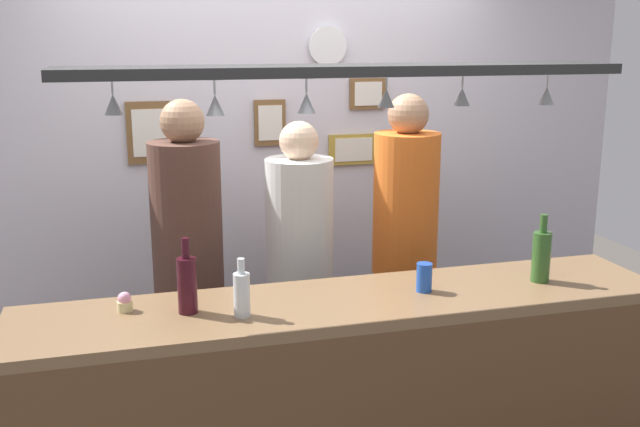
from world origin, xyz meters
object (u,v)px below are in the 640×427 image
at_px(bottle_champagne_green, 541,255).
at_px(cupcake, 125,302).
at_px(person_left_brown_shirt, 188,245).
at_px(picture_frame_caricature, 151,133).
at_px(drink_can, 424,277).
at_px(wall_clock, 328,46).
at_px(picture_frame_lower_pair, 353,149).
at_px(picture_frame_crest, 270,123).
at_px(person_right_orange_shirt, 405,229).
at_px(person_middle_white_patterned_shirt, 300,251).
at_px(bottle_soda_clear, 242,293).
at_px(picture_frame_upper_small, 368,94).
at_px(bottle_wine_dark_red, 187,284).

distance_m(bottle_champagne_green, cupcake, 1.76).
xyz_separation_m(person_left_brown_shirt, picture_frame_caricature, (-0.12, 0.65, 0.47)).
height_order(drink_can, wall_clock, wall_clock).
relative_size(picture_frame_lower_pair, picture_frame_crest, 1.15).
height_order(person_left_brown_shirt, wall_clock, wall_clock).
distance_m(person_right_orange_shirt, picture_frame_lower_pair, 0.73).
distance_m(person_right_orange_shirt, wall_clock, 1.15).
bearing_deg(wall_clock, person_left_brown_shirt, -144.20).
xyz_separation_m(person_left_brown_shirt, person_middle_white_patterned_shirt, (0.56, 0.00, -0.08)).
bearing_deg(person_right_orange_shirt, picture_frame_lower_pair, 96.84).
xyz_separation_m(bottle_soda_clear, cupcake, (-0.43, 0.17, -0.06)).
distance_m(bottle_soda_clear, picture_frame_crest, 1.61).
relative_size(bottle_soda_clear, picture_frame_caricature, 0.68).
relative_size(person_middle_white_patterned_shirt, picture_frame_caricature, 4.87).
distance_m(drink_can, picture_frame_caricature, 1.80).
bearing_deg(cupcake, bottle_champagne_green, -3.77).
xyz_separation_m(person_left_brown_shirt, wall_clock, (0.89, 0.64, 0.93)).
height_order(cupcake, picture_frame_upper_small, picture_frame_upper_small).
relative_size(picture_frame_caricature, picture_frame_upper_small, 1.55).
relative_size(bottle_wine_dark_red, wall_clock, 1.36).
bearing_deg(picture_frame_crest, picture_frame_lower_pair, 0.00).
xyz_separation_m(picture_frame_lower_pair, picture_frame_upper_small, (0.09, 0.00, 0.33)).
xyz_separation_m(bottle_champagne_green, drink_can, (-0.54, 0.02, -0.06)).
bearing_deg(bottle_soda_clear, person_middle_white_patterned_shirt, 62.44).
bearing_deg(picture_frame_caricature, person_left_brown_shirt, -79.89).
bearing_deg(bottle_champagne_green, person_left_brown_shirt, 151.81).
xyz_separation_m(bottle_wine_dark_red, picture_frame_crest, (0.62, 1.39, 0.45)).
height_order(bottle_champagne_green, picture_frame_lower_pair, picture_frame_lower_pair).
bearing_deg(cupcake, person_right_orange_shirt, 24.66).
relative_size(drink_can, cupcake, 1.56).
bearing_deg(cupcake, picture_frame_caricature, 81.57).
bearing_deg(drink_can, picture_frame_crest, 104.21).
bearing_deg(picture_frame_upper_small, wall_clock, -178.56).
bearing_deg(person_left_brown_shirt, drink_can, -40.01).
height_order(person_left_brown_shirt, cupcake, person_left_brown_shirt).
bearing_deg(picture_frame_lower_pair, person_middle_white_patterned_shirt, -127.25).
bearing_deg(wall_clock, picture_frame_upper_small, 1.44).
bearing_deg(drink_can, picture_frame_upper_small, 80.70).
height_order(person_left_brown_shirt, drink_can, person_left_brown_shirt).
relative_size(cupcake, picture_frame_lower_pair, 0.26).
distance_m(bottle_champagne_green, picture_frame_crest, 1.74).
height_order(picture_frame_crest, wall_clock, wall_clock).
bearing_deg(bottle_wine_dark_red, drink_can, -1.10).
bearing_deg(picture_frame_caricature, person_middle_white_patterned_shirt, -43.84).
xyz_separation_m(drink_can, picture_frame_caricature, (-1.02, 1.41, 0.47)).
distance_m(picture_frame_crest, picture_frame_caricature, 0.67).
bearing_deg(bottle_wine_dark_red, bottle_champagne_green, -1.28).
bearing_deg(person_left_brown_shirt, wall_clock, 35.80).
distance_m(person_right_orange_shirt, picture_frame_upper_small, 0.92).
xyz_separation_m(person_middle_white_patterned_shirt, cupcake, (-0.87, -0.66, 0.05)).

